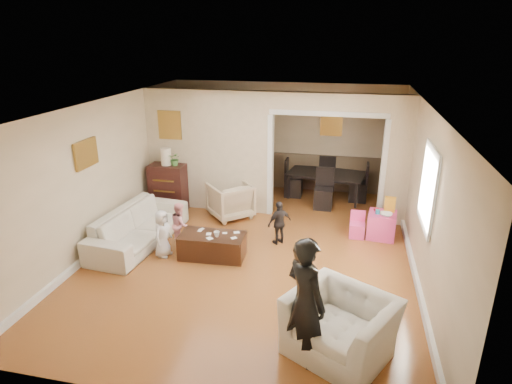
% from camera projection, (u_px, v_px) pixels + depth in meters
% --- Properties ---
extents(floor, '(7.00, 7.00, 0.00)m').
position_uv_depth(floor, '(254.00, 250.00, 7.77)').
color(floor, '#A15A29').
rests_on(floor, ground).
extents(partition_left, '(2.75, 0.18, 2.60)m').
position_uv_depth(partition_left, '(209.00, 151.00, 9.25)').
color(partition_left, beige).
rests_on(partition_left, ground).
extents(partition_right, '(0.55, 0.18, 2.60)m').
position_uv_depth(partition_right, '(396.00, 162.00, 8.47)').
color(partition_right, beige).
rests_on(partition_right, ground).
extents(partition_header, '(2.22, 0.18, 0.35)m').
position_uv_depth(partition_header, '(329.00, 102.00, 8.36)').
color(partition_header, beige).
rests_on(partition_header, partition_right).
extents(window_pane, '(0.03, 0.95, 1.10)m').
position_uv_depth(window_pane, '(429.00, 188.00, 6.32)').
color(window_pane, white).
rests_on(window_pane, ground).
extents(framed_art_partition, '(0.45, 0.03, 0.55)m').
position_uv_depth(framed_art_partition, '(170.00, 125.00, 9.13)').
color(framed_art_partition, brown).
rests_on(framed_art_partition, partition_left).
extents(framed_art_sofa_wall, '(0.03, 0.55, 0.40)m').
position_uv_depth(framed_art_sofa_wall, '(86.00, 154.00, 7.14)').
color(framed_art_sofa_wall, brown).
extents(framed_art_alcove, '(0.45, 0.03, 0.55)m').
position_uv_depth(framed_art_alcove, '(331.00, 123.00, 10.11)').
color(framed_art_alcove, brown).
extents(sofa, '(1.09, 2.34, 0.66)m').
position_uv_depth(sofa, '(139.00, 226.00, 7.95)').
color(sofa, beige).
rests_on(sofa, ground).
extents(armchair_back, '(1.14, 1.14, 0.74)m').
position_uv_depth(armchair_back, '(230.00, 200.00, 9.09)').
color(armchair_back, '#C6AB89').
rests_on(armchair_back, ground).
extents(armchair_front, '(1.51, 1.46, 0.76)m').
position_uv_depth(armchair_front, '(341.00, 326.00, 5.17)').
color(armchair_front, beige).
rests_on(armchair_front, ground).
extents(dresser, '(0.76, 0.43, 1.04)m').
position_uv_depth(dresser, '(168.00, 188.00, 9.36)').
color(dresser, black).
rests_on(dresser, ground).
extents(table_lamp, '(0.22, 0.22, 0.36)m').
position_uv_depth(table_lamp, '(166.00, 157.00, 9.11)').
color(table_lamp, beige).
rests_on(table_lamp, dresser).
extents(potted_plant, '(0.26, 0.23, 0.29)m').
position_uv_depth(potted_plant, '(175.00, 159.00, 9.08)').
color(potted_plant, '#4A7F38').
rests_on(potted_plant, dresser).
extents(coffee_table, '(1.14, 0.62, 0.42)m').
position_uv_depth(coffee_table, '(212.00, 246.00, 7.49)').
color(coffee_table, '#382012').
rests_on(coffee_table, ground).
extents(coffee_cup, '(0.11, 0.11, 0.09)m').
position_uv_depth(coffee_cup, '(217.00, 234.00, 7.33)').
color(coffee_cup, silver).
rests_on(coffee_cup, coffee_table).
extents(play_table, '(0.56, 0.56, 0.49)m').
position_uv_depth(play_table, '(382.00, 225.00, 8.21)').
color(play_table, '#E33B85').
rests_on(play_table, ground).
extents(cereal_box, '(0.21, 0.09, 0.30)m').
position_uv_depth(cereal_box, '(390.00, 204.00, 8.14)').
color(cereal_box, yellow).
rests_on(cereal_box, play_table).
extents(cyan_cup, '(0.08, 0.08, 0.08)m').
position_uv_depth(cyan_cup, '(378.00, 212.00, 8.08)').
color(cyan_cup, teal).
rests_on(cyan_cup, play_table).
extents(toy_block, '(0.09, 0.08, 0.05)m').
position_uv_depth(toy_block, '(376.00, 209.00, 8.25)').
color(toy_block, '#B81731').
rests_on(toy_block, play_table).
extents(play_bowl, '(0.25, 0.25, 0.06)m').
position_uv_depth(play_bowl, '(386.00, 215.00, 7.99)').
color(play_bowl, white).
rests_on(play_bowl, play_table).
extents(dining_table, '(1.89, 1.27, 0.62)m').
position_uv_depth(dining_table, '(325.00, 186.00, 10.14)').
color(dining_table, black).
rests_on(dining_table, ground).
extents(adult_person, '(0.69, 0.68, 1.61)m').
position_uv_depth(adult_person, '(305.00, 302.00, 4.91)').
color(adult_person, black).
rests_on(adult_person, ground).
extents(child_kneel_a, '(0.32, 0.44, 0.85)m').
position_uv_depth(child_kneel_a, '(162.00, 234.00, 7.45)').
color(child_kneel_a, silver).
rests_on(child_kneel_a, ground).
extents(child_kneel_b, '(0.45, 0.49, 0.83)m').
position_uv_depth(child_kneel_b, '(180.00, 224.00, 7.83)').
color(child_kneel_b, pink).
rests_on(child_kneel_b, ground).
extents(child_toddler, '(0.49, 0.48, 0.83)m').
position_uv_depth(child_toddler, '(279.00, 223.00, 7.89)').
color(child_toddler, black).
rests_on(child_toddler, ground).
extents(craft_papers, '(0.76, 0.45, 0.00)m').
position_uv_depth(craft_papers, '(216.00, 234.00, 7.45)').
color(craft_papers, white).
rests_on(craft_papers, coffee_table).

